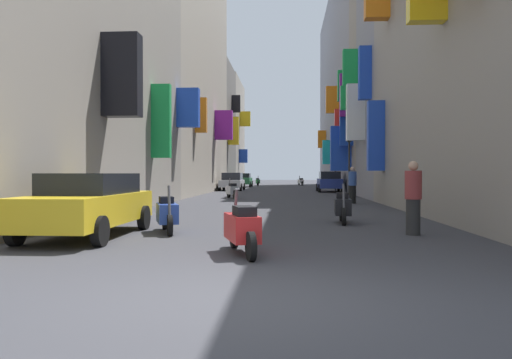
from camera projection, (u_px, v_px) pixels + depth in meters
ground_plane at (278, 193)px, 35.46m from camera, size 140.00×140.00×0.00m
building_left_near at (24, 7)px, 16.21m from camera, size 7.14×20.57×13.79m
building_left_mid_a at (170, 47)px, 36.39m from camera, size 7.37×19.99×21.46m
building_left_mid_b at (203, 126)px, 50.52m from camera, size 7.03×8.23×12.43m
building_left_mid_c at (216, 133)px, 60.22m from camera, size 7.27×11.22×12.64m
building_right_mid_a at (417, 74)px, 27.76m from camera, size 7.20×6.37×13.97m
building_right_mid_b at (397, 54)px, 32.79m from camera, size 7.39×3.76×18.82m
building_right_mid_c at (360, 89)px, 49.71m from camera, size 7.10×30.18×19.79m
parked_car_blue at (329, 181)px, 37.58m from camera, size 1.85×3.98×1.55m
parked_car_silver at (232, 181)px, 40.76m from camera, size 1.91×4.12×1.46m
parked_car_yellow at (89, 203)px, 11.02m from camera, size 1.86×4.40×1.41m
parked_car_green at (243, 180)px, 51.26m from camera, size 1.83×3.97×1.41m
scooter_blue at (167, 213)px, 11.74m from camera, size 0.77×1.80×1.13m
scooter_silver at (232, 190)px, 27.72m from camera, size 0.80×1.72×1.13m
scooter_red at (242, 228)px, 8.59m from camera, size 0.76×1.89×1.13m
scooter_white at (301, 181)px, 57.20m from camera, size 0.70×1.79×1.13m
scooter_green at (258, 181)px, 57.22m from camera, size 0.59×1.78×1.13m
scooter_black at (343, 207)px, 13.98m from camera, size 0.50×1.78×1.13m
pedestrian_crossing at (353, 185)px, 23.17m from camera, size 0.42×0.42×1.72m
pedestrian_near_left at (413, 198)px, 11.28m from camera, size 0.53×0.53×1.69m
traffic_light_near_corner at (349, 151)px, 31.27m from camera, size 0.26×0.34×4.15m
traffic_light_far_corner at (336, 156)px, 40.46m from camera, size 0.26×0.34×4.13m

